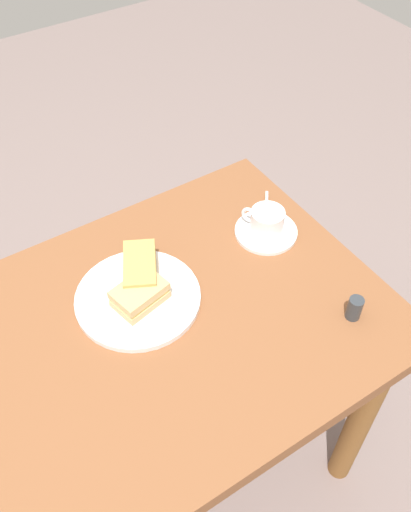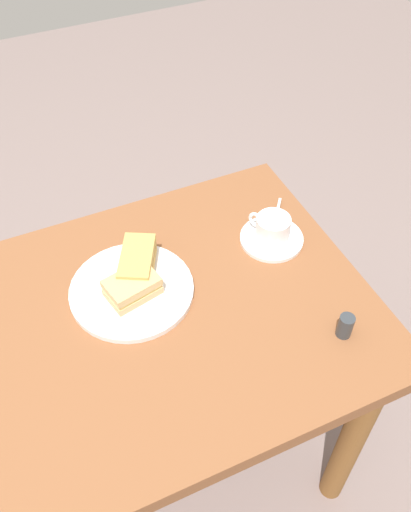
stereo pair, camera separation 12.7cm
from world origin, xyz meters
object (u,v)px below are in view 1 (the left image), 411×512
object	(u,v)px
sandwich_front	(140,295)
coffee_cup	(267,220)
sandwich_plate	(138,298)
sandwich_back	(140,270)
dining_table	(90,388)
spoon	(267,208)
salt_shaker	(355,308)
coffee_saucer	(266,232)

from	to	relation	value
sandwich_front	coffee_cup	size ratio (longest dim) A/B	1.21
sandwich_plate	sandwich_front	size ratio (longest dim) A/B	2.21
sandwich_plate	sandwich_back	size ratio (longest dim) A/B	1.83
sandwich_front	dining_table	bearing A→B (deg)	-159.14
spoon	coffee_cup	bearing A→B (deg)	-128.96
coffee_cup	spoon	xyz separation A→B (m)	(0.05, 0.06, -0.03)
sandwich_plate	salt_shaker	distance (m)	0.47
coffee_cup	salt_shaker	distance (m)	0.30
sandwich_back	coffee_saucer	distance (m)	0.33
sandwich_front	coffee_saucer	bearing A→B (deg)	4.77
dining_table	sandwich_plate	distance (m)	0.22
sandwich_back	salt_shaker	xyz separation A→B (m)	(0.33, -0.33, -0.01)
sandwich_front	coffee_saucer	size ratio (longest dim) A/B	0.82
dining_table	sandwich_plate	size ratio (longest dim) A/B	4.82
coffee_saucer	salt_shaker	world-z (taller)	salt_shaker
sandwich_plate	coffee_cup	xyz separation A→B (m)	(0.36, 0.02, 0.04)
sandwich_back	salt_shaker	size ratio (longest dim) A/B	2.68
coffee_cup	salt_shaker	world-z (taller)	coffee_cup
dining_table	spoon	distance (m)	0.61
dining_table	coffee_saucer	size ratio (longest dim) A/B	8.69
dining_table	salt_shaker	distance (m)	0.59
sandwich_front	coffee_cup	world-z (taller)	coffee_cup
sandwich_front	coffee_saucer	world-z (taller)	sandwich_front
dining_table	coffee_saucer	distance (m)	0.55
dining_table	sandwich_back	distance (m)	0.28
sandwich_plate	coffee_saucer	bearing A→B (deg)	2.18
sandwich_back	coffee_cup	size ratio (longest dim) A/B	1.46
sandwich_plate	spoon	world-z (taller)	spoon
sandwich_back	spoon	world-z (taller)	sandwich_back
sandwich_front	salt_shaker	world-z (taller)	sandwich_front
sandwich_back	dining_table	bearing A→B (deg)	-148.70
salt_shaker	spoon	bearing A→B (deg)	83.24
dining_table	sandwich_back	size ratio (longest dim) A/B	8.83
sandwich_back	coffee_saucer	xyz separation A→B (m)	(0.33, -0.03, -0.04)
coffee_cup	salt_shaker	xyz separation A→B (m)	(0.00, -0.30, -0.01)
coffee_saucer	spoon	xyz separation A→B (m)	(0.05, 0.06, 0.01)
dining_table	coffee_cup	xyz separation A→B (m)	(0.53, 0.10, 0.14)
dining_table	sandwich_front	size ratio (longest dim) A/B	10.63
spoon	salt_shaker	world-z (taller)	salt_shaker
coffee_saucer	sandwich_plate	bearing A→B (deg)	-177.82
coffee_cup	spoon	world-z (taller)	coffee_cup
sandwich_plate	sandwich_back	distance (m)	0.06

